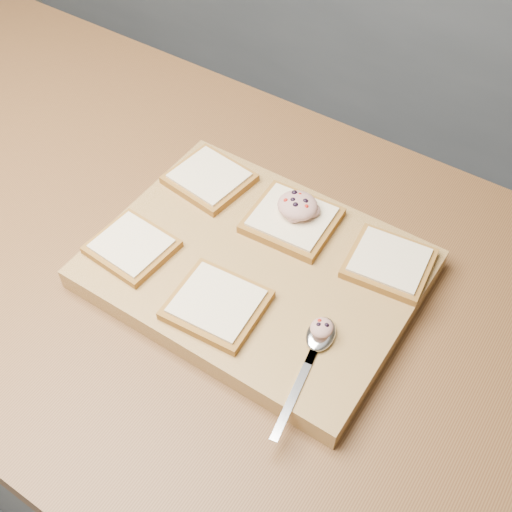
{
  "coord_description": "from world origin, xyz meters",
  "views": [
    {
      "loc": [
        0.31,
        -0.47,
        1.65
      ],
      "look_at": [
        -0.01,
        0.02,
        0.95
      ],
      "focal_mm": 45.0,
      "sensor_mm": 36.0,
      "label": 1
    }
  ],
  "objects_px": {
    "cutting_board": "(256,269)",
    "bread_far_center": "(292,220)",
    "tuna_salad_dollop": "(298,205)",
    "spoon": "(317,342)"
  },
  "relations": [
    {
      "from": "cutting_board",
      "to": "spoon",
      "type": "relative_size",
      "value": 2.39
    },
    {
      "from": "bread_far_center",
      "to": "spoon",
      "type": "relative_size",
      "value": 0.7
    },
    {
      "from": "cutting_board",
      "to": "tuna_salad_dollop",
      "type": "height_order",
      "value": "tuna_salad_dollop"
    },
    {
      "from": "cutting_board",
      "to": "bread_far_center",
      "type": "distance_m",
      "value": 0.09
    },
    {
      "from": "tuna_salad_dollop",
      "to": "bread_far_center",
      "type": "bearing_deg",
      "value": -102.53
    },
    {
      "from": "bread_far_center",
      "to": "tuna_salad_dollop",
      "type": "height_order",
      "value": "tuna_salad_dollop"
    },
    {
      "from": "tuna_salad_dollop",
      "to": "cutting_board",
      "type": "bearing_deg",
      "value": -93.79
    },
    {
      "from": "bread_far_center",
      "to": "tuna_salad_dollop",
      "type": "bearing_deg",
      "value": 77.47
    },
    {
      "from": "bread_far_center",
      "to": "spoon",
      "type": "height_order",
      "value": "bread_far_center"
    },
    {
      "from": "cutting_board",
      "to": "bread_far_center",
      "type": "bearing_deg",
      "value": 87.2
    }
  ]
}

